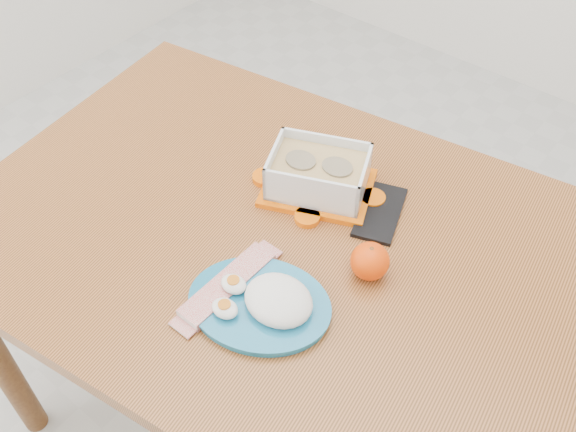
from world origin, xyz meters
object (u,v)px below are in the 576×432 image
Objects in this scene: food_container at (318,174)px; orange_fruit at (370,261)px; rice_plate at (265,301)px; smartphone at (380,212)px; dining_table at (288,267)px.

food_container is 3.74× the size of orange_fruit.
rice_plate is at bearing -92.99° from food_container.
orange_fruit is 0.16m from smartphone.
dining_table is 19.65× the size of orange_fruit.
orange_fruit is at bearing 0.01° from dining_table.
dining_table is at bearing -172.17° from orange_fruit.
orange_fruit reaches higher than smartphone.
food_container is at bearing 170.32° from smartphone.
orange_fruit is at bearing -52.92° from food_container.
rice_plate is at bearing -72.22° from dining_table.
orange_fruit reaches higher than rice_plate.
food_container is 1.68× the size of smartphone.
rice_plate is 2.03× the size of smartphone.
orange_fruit is at bearing -84.03° from smartphone.
dining_table is at bearing -99.47° from food_container.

